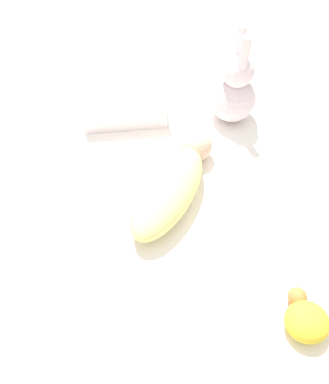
% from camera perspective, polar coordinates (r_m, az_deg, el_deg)
% --- Properties ---
extents(ground_plane, '(12.00, 12.00, 0.00)m').
position_cam_1_polar(ground_plane, '(1.42, -0.41, -5.99)').
color(ground_plane, '#B2A893').
extents(bed_mattress, '(1.26, 0.89, 0.21)m').
position_cam_1_polar(bed_mattress, '(1.33, -0.44, -3.72)').
color(bed_mattress, white).
rests_on(bed_mattress, ground_plane).
extents(swaddled_baby, '(0.46, 0.36, 0.12)m').
position_cam_1_polar(swaddled_baby, '(1.20, 1.19, 1.18)').
color(swaddled_baby, '#EFDB7F').
rests_on(swaddled_baby, bed_mattress).
extents(pillow, '(0.30, 0.32, 0.10)m').
position_cam_1_polar(pillow, '(1.54, -6.35, 14.42)').
color(pillow, white).
rests_on(pillow, bed_mattress).
extents(bunny_plush, '(0.17, 0.17, 0.36)m').
position_cam_1_polar(bunny_plush, '(1.45, 10.57, 14.83)').
color(bunny_plush, silver).
rests_on(bunny_plush, bed_mattress).
extents(turtle_plush, '(0.15, 0.12, 0.08)m').
position_cam_1_polar(turtle_plush, '(1.09, 20.72, -17.62)').
color(turtle_plush, yellow).
rests_on(turtle_plush, bed_mattress).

